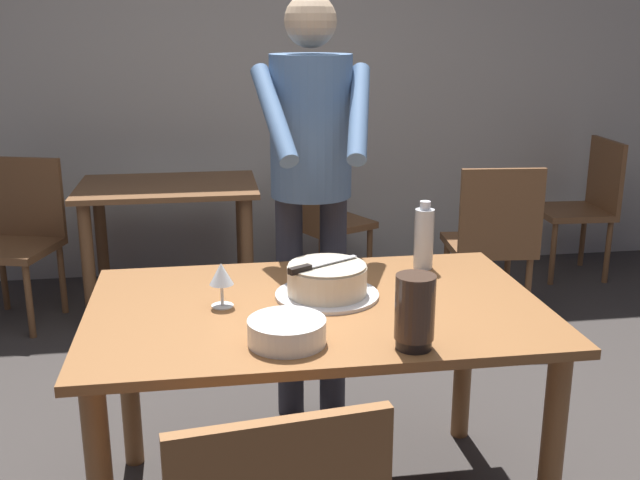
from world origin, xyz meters
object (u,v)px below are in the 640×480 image
object	(u,v)px
main_dining_table	(316,337)
background_chair_0	(584,202)
plate_stack	(287,331)
background_chair_2	(318,215)
background_chair_1	(17,234)
hurricane_lamp	(415,311)
cake_knife	(310,267)
wine_glass_near	(221,275)
background_chair_3	(492,238)
background_table	(169,212)
cake_on_platter	(327,282)
person_cutting_cake	(311,165)
water_bottle	(424,238)

from	to	relation	value
main_dining_table	background_chair_0	bearing A→B (deg)	46.64
plate_stack	background_chair_2	distance (m)	2.50
background_chair_1	hurricane_lamp	bearing A→B (deg)	-55.81
cake_knife	background_chair_2	size ratio (longest dim) A/B	0.27
wine_glass_near	background_chair_3	size ratio (longest dim) A/B	0.16
wine_glass_near	background_table	world-z (taller)	wine_glass_near
wine_glass_near	background_chair_3	world-z (taller)	background_chair_3
background_chair_0	background_table	bearing A→B (deg)	-175.61
background_chair_3	wine_glass_near	bearing A→B (deg)	-135.26
background_table	background_chair_3	bearing A→B (deg)	-16.57
background_table	cake_knife	bearing A→B (deg)	-74.98
background_chair_0	wine_glass_near	bearing A→B (deg)	-137.50
cake_knife	main_dining_table	bearing A→B (deg)	-58.02
cake_on_platter	background_chair_1	world-z (taller)	background_chair_1
hurricane_lamp	background_chair_1	distance (m)	2.86
cake_on_platter	person_cutting_cake	xyz separation A→B (m)	(0.04, 0.61, 0.27)
wine_glass_near	background_chair_2	size ratio (longest dim) A/B	0.16
background_chair_1	wine_glass_near	bearing A→B (deg)	-60.94
main_dining_table	cake_knife	size ratio (longest dim) A/B	5.87
cake_on_platter	background_chair_2	world-z (taller)	background_chair_2
background_chair_1	background_chair_0	bearing A→B (deg)	4.03
cake_on_platter	cake_knife	world-z (taller)	cake_knife
background_chair_0	background_chair_1	world-z (taller)	same
plate_stack	background_chair_3	distance (m)	2.24
background_table	cake_on_platter	bearing A→B (deg)	-73.03
cake_knife	background_chair_1	bearing A→B (deg)	124.94
cake_knife	hurricane_lamp	world-z (taller)	hurricane_lamp
cake_knife	wine_glass_near	size ratio (longest dim) A/B	1.70
cake_on_platter	person_cutting_cake	world-z (taller)	person_cutting_cake
plate_stack	background_chair_0	xyz separation A→B (m)	(2.22, 2.51, -0.29)
cake_on_platter	background_table	size ratio (longest dim) A/B	0.34
wine_glass_near	background_chair_1	bearing A→B (deg)	119.06
person_cutting_cake	background_chair_2	xyz separation A→B (m)	(0.25, 1.49, -0.58)
main_dining_table	background_chair_2	size ratio (longest dim) A/B	1.60
cake_knife	wine_glass_near	distance (m)	0.28
water_bottle	background_chair_1	world-z (taller)	water_bottle
wine_glass_near	water_bottle	xyz separation A→B (m)	(0.74, 0.28, 0.01)
plate_stack	background_chair_2	size ratio (longest dim) A/B	0.24
background_chair_0	background_chair_3	distance (m)	1.16
main_dining_table	background_chair_0	world-z (taller)	background_chair_0
cake_knife	background_chair_0	bearing A→B (deg)	46.03
hurricane_lamp	background_chair_3	size ratio (longest dim) A/B	0.23
background_chair_0	background_chair_3	world-z (taller)	same
hurricane_lamp	background_chair_3	world-z (taller)	hurricane_lamp
main_dining_table	background_chair_3	xyz separation A→B (m)	(1.19, 1.50, -0.14)
main_dining_table	background_table	world-z (taller)	main_dining_table
cake_on_platter	plate_stack	xyz separation A→B (m)	(-0.17, -0.35, -0.02)
hurricane_lamp	person_cutting_cake	bearing A→B (deg)	97.39
main_dining_table	hurricane_lamp	size ratio (longest dim) A/B	6.86
background_chair_3	water_bottle	bearing A→B (deg)	-122.17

